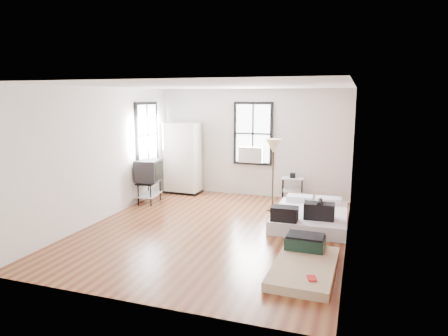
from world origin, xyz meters
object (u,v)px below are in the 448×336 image
(mattress_bare, at_px, (305,261))
(wardrobe, at_px, (183,158))
(floor_lamp, at_px, (273,150))
(tv_stand, at_px, (149,172))
(side_table, at_px, (293,182))
(mattress_main, at_px, (310,216))

(mattress_bare, height_order, wardrobe, wardrobe)
(floor_lamp, xyz_separation_m, tv_stand, (-3.02, -0.30, -0.65))
(side_table, bearing_deg, mattress_bare, -78.09)
(mattress_main, xyz_separation_m, floor_lamp, (-0.94, 0.72, 1.24))
(mattress_main, xyz_separation_m, tv_stand, (-3.96, 0.41, 0.60))
(mattress_bare, bearing_deg, mattress_main, 96.33)
(floor_lamp, bearing_deg, side_table, 73.72)
(mattress_bare, bearing_deg, tv_stand, 149.10)
(wardrobe, xyz_separation_m, tv_stand, (-0.34, -1.24, -0.18))
(mattress_main, xyz_separation_m, side_table, (-0.64, 1.73, 0.31))
(mattress_bare, distance_m, wardrobe, 5.50)
(mattress_bare, bearing_deg, side_table, 103.41)
(wardrobe, xyz_separation_m, side_table, (2.98, 0.07, -0.47))
(wardrobe, height_order, side_table, wardrobe)
(tv_stand, bearing_deg, mattress_main, -12.94)
(wardrobe, bearing_deg, tv_stand, -102.66)
(side_table, height_order, floor_lamp, floor_lamp)
(floor_lamp, bearing_deg, wardrobe, 160.70)
(wardrobe, relative_size, floor_lamp, 1.15)
(wardrobe, bearing_deg, side_table, 3.85)
(mattress_bare, xyz_separation_m, wardrobe, (-3.81, 3.87, 0.84))
(mattress_bare, relative_size, floor_lamp, 1.03)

